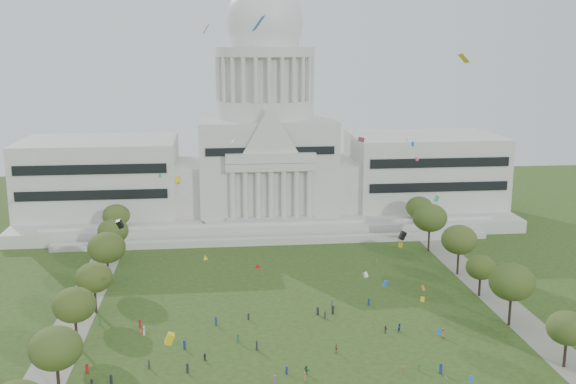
# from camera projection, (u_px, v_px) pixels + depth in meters

# --- Properties ---
(ground) EXTENTS (400.00, 400.00, 0.00)m
(ground) POSITION_uv_depth(u_px,v_px,m) (315.00, 375.00, 121.16)
(ground) COLOR #304718
(ground) RESTS_ON ground
(capitol) EXTENTS (160.00, 64.50, 91.30)m
(capitol) POSITION_uv_depth(u_px,v_px,m) (266.00, 154.00, 226.66)
(capitol) COLOR silver
(capitol) RESTS_ON ground
(path_left) EXTENTS (8.00, 160.00, 0.04)m
(path_left) POSITION_uv_depth(u_px,v_px,m) (75.00, 320.00, 145.19)
(path_left) COLOR gray
(path_left) RESTS_ON ground
(path_right) EXTENTS (8.00, 160.00, 0.04)m
(path_right) POSITION_uv_depth(u_px,v_px,m) (501.00, 302.00, 155.38)
(path_right) COLOR gray
(path_right) RESTS_ON ground
(row_tree_l_1) EXTENTS (8.86, 8.86, 12.59)m
(row_tree_l_1) POSITION_uv_depth(u_px,v_px,m) (56.00, 348.00, 111.69)
(row_tree_l_1) COLOR black
(row_tree_l_1) RESTS_ON ground
(row_tree_r_1) EXTENTS (7.58, 7.58, 10.78)m
(row_tree_r_1) POSITION_uv_depth(u_px,v_px,m) (567.00, 328.00, 122.73)
(row_tree_r_1) COLOR black
(row_tree_r_1) RESTS_ON ground
(row_tree_l_2) EXTENTS (8.42, 8.42, 11.97)m
(row_tree_l_2) POSITION_uv_depth(u_px,v_px,m) (74.00, 305.00, 131.36)
(row_tree_l_2) COLOR black
(row_tree_l_2) RESTS_ON ground
(row_tree_r_2) EXTENTS (9.55, 9.55, 13.58)m
(row_tree_r_2) POSITION_uv_depth(u_px,v_px,m) (512.00, 282.00, 140.71)
(row_tree_r_2) COLOR black
(row_tree_r_2) RESTS_ON ground
(row_tree_l_3) EXTENTS (8.12, 8.12, 11.55)m
(row_tree_l_3) POSITION_uv_depth(u_px,v_px,m) (94.00, 278.00, 147.65)
(row_tree_l_3) COLOR black
(row_tree_l_3) RESTS_ON ground
(row_tree_r_3) EXTENTS (7.01, 7.01, 9.98)m
(row_tree_r_3) POSITION_uv_depth(u_px,v_px,m) (481.00, 267.00, 157.84)
(row_tree_r_3) COLOR black
(row_tree_r_3) RESTS_ON ground
(row_tree_l_4) EXTENTS (9.29, 9.29, 13.21)m
(row_tree_l_4) POSITION_uv_depth(u_px,v_px,m) (107.00, 248.00, 165.36)
(row_tree_l_4) COLOR black
(row_tree_l_4) RESTS_ON ground
(row_tree_r_4) EXTENTS (9.19, 9.19, 13.06)m
(row_tree_r_4) POSITION_uv_depth(u_px,v_px,m) (459.00, 240.00, 172.50)
(row_tree_r_4) COLOR black
(row_tree_r_4) RESTS_ON ground
(row_tree_l_5) EXTENTS (8.33, 8.33, 11.85)m
(row_tree_l_5) POSITION_uv_depth(u_px,v_px,m) (113.00, 231.00, 183.50)
(row_tree_l_5) COLOR black
(row_tree_l_5) RESTS_ON ground
(row_tree_r_5) EXTENTS (9.82, 9.82, 13.96)m
(row_tree_r_5) POSITION_uv_depth(u_px,v_px,m) (430.00, 218.00, 191.80)
(row_tree_r_5) COLOR black
(row_tree_r_5) RESTS_ON ground
(row_tree_l_6) EXTENTS (8.19, 8.19, 11.64)m
(row_tree_l_6) POSITION_uv_depth(u_px,v_px,m) (116.00, 216.00, 200.96)
(row_tree_l_6) COLOR black
(row_tree_l_6) RESTS_ON ground
(row_tree_r_6) EXTENTS (8.42, 8.42, 11.97)m
(row_tree_r_6) POSITION_uv_depth(u_px,v_px,m) (419.00, 208.00, 209.78)
(row_tree_r_6) COLOR black
(row_tree_r_6) RESTS_ON ground
(person_0) EXTENTS (1.13, 0.93, 1.98)m
(person_0) POSITION_uv_depth(u_px,v_px,m) (443.00, 333.00, 136.53)
(person_0) COLOR olive
(person_0) RESTS_ON ground
(person_2) EXTENTS (1.06, 0.95, 1.86)m
(person_2) POSITION_uv_depth(u_px,v_px,m) (400.00, 328.00, 139.22)
(person_2) COLOR navy
(person_2) RESTS_ON ground
(person_3) EXTENTS (0.72, 1.12, 1.60)m
(person_3) POSITION_uv_depth(u_px,v_px,m) (404.00, 370.00, 121.45)
(person_3) COLOR olive
(person_3) RESTS_ON ground
(person_4) EXTENTS (0.83, 1.18, 1.82)m
(person_4) POSITION_uv_depth(u_px,v_px,m) (336.00, 349.00, 129.77)
(person_4) COLOR olive
(person_4) RESTS_ON ground
(person_5) EXTENTS (1.45, 1.62, 1.69)m
(person_5) POSITION_uv_depth(u_px,v_px,m) (306.00, 370.00, 121.40)
(person_5) COLOR #33723F
(person_5) RESTS_ON ground
(person_8) EXTENTS (0.85, 0.74, 1.50)m
(person_8) POSITION_uv_depth(u_px,v_px,m) (205.00, 357.00, 126.62)
(person_8) COLOR #26262B
(person_8) RESTS_ON ground
(person_9) EXTENTS (0.88, 1.04, 1.43)m
(person_9) POSITION_uv_depth(u_px,v_px,m) (419.00, 367.00, 122.70)
(person_9) COLOR #33723F
(person_9) RESTS_ON ground
(person_10) EXTENTS (0.93, 1.17, 1.77)m
(person_10) POSITION_uv_depth(u_px,v_px,m) (386.00, 329.00, 138.61)
(person_10) COLOR #4C4C51
(person_10) RESTS_ON ground
(distant_crowd) EXTENTS (65.22, 35.01, 1.93)m
(distant_crowd) POSITION_uv_depth(u_px,v_px,m) (236.00, 340.00, 133.54)
(distant_crowd) COLOR #B21E1E
(distant_crowd) RESTS_ON ground
(kite_swarm) EXTENTS (89.46, 101.35, 59.35)m
(kite_swarm) POSITION_uv_depth(u_px,v_px,m) (301.00, 234.00, 123.60)
(kite_swarm) COLOR #E54C8C
(kite_swarm) RESTS_ON ground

